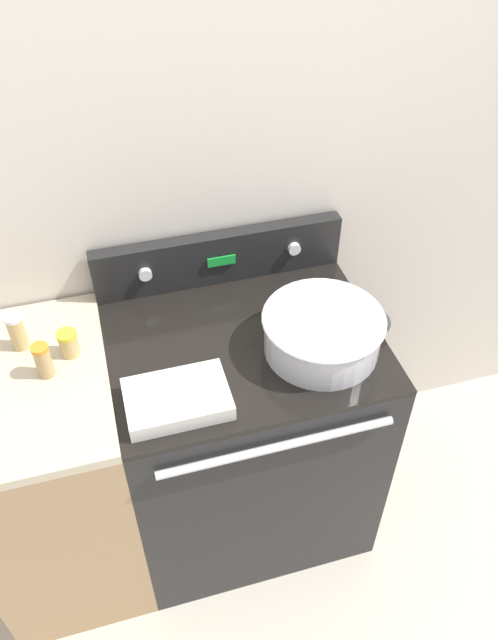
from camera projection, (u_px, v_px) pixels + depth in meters
The scene contains 11 objects.
ground_plane at pixel (269, 580), 2.23m from camera, with size 12.00×12.00×0.00m, color beige.
kitchen_wall at pixel (211, 177), 1.85m from camera, with size 8.00×0.05×2.50m.
stove_range at pixel (245, 433), 2.14m from camera, with size 0.80×0.67×0.91m.
control_panel at pixel (219, 257), 1.98m from camera, with size 0.80×0.07×0.18m.
side_counter at pixel (58, 475), 2.01m from camera, with size 0.45×0.64×0.92m.
mixing_bowl at pixel (322, 331), 1.76m from camera, with size 0.35×0.35×0.12m.
casserole_dish at pixel (177, 398), 1.63m from camera, with size 0.27×0.18×0.05m.
ladle at pixel (376, 322), 1.83m from camera, with size 0.08×0.27×0.08m.
spice_jar_yellow_cap at pixel (69, 343), 1.75m from camera, with size 0.06×0.06×0.08m.
spice_jar_orange_cap at pixel (43, 360), 1.68m from camera, with size 0.05×0.05×0.11m.
spice_jar_white_cap at pixel (17, 332), 1.76m from camera, with size 0.05×0.05×0.12m.
Camera 1 is at (-0.34, -0.93, 2.20)m, focal length 35.00 mm.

